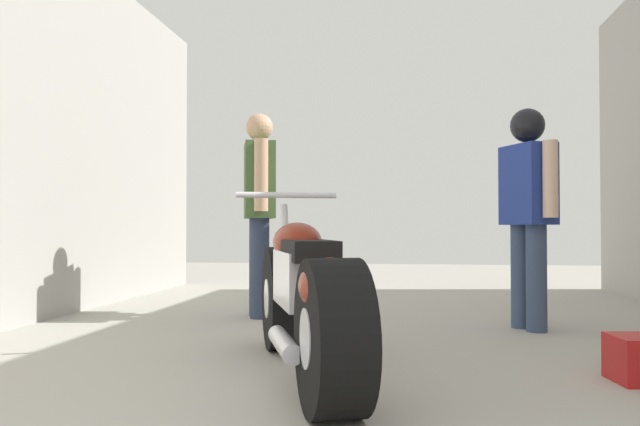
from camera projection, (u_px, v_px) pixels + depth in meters
ground_plane at (363, 348)px, 3.95m from camera, size 18.03×18.03×0.00m
motorcycle_maroon_cruiser at (305, 298)px, 3.18m from camera, size 0.92×2.01×0.96m
mechanic_in_blue at (259, 202)px, 5.36m from camera, size 0.36×0.68×1.70m
mechanic_with_helmet at (528, 197)px, 4.68m from camera, size 0.38×0.62×1.62m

